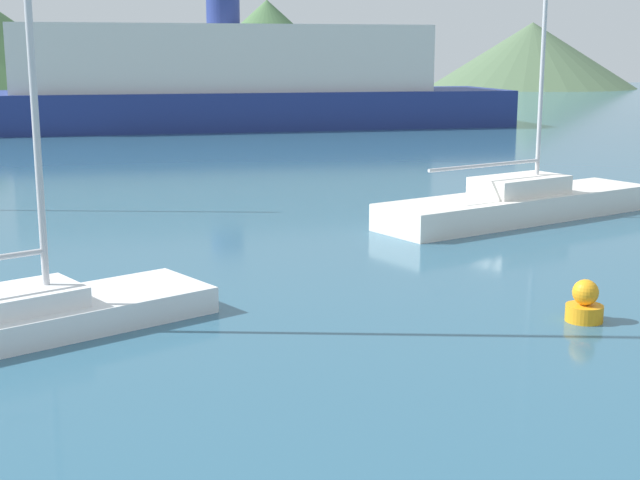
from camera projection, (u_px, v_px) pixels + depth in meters
name	position (u px, v px, depth m)	size (l,w,h in m)	color
sailboat_middle	(519.00, 203.00, 24.91)	(9.17, 4.61, 6.82)	white
sailboat_outer	(19.00, 314.00, 14.61)	(6.77, 4.24, 9.39)	white
ferry_distant	(225.00, 83.00, 55.14)	(36.07, 10.67, 7.83)	navy
buoy_marker	(585.00, 304.00, 15.43)	(0.65, 0.65, 0.75)	orange
hill_east	(267.00, 45.00, 109.29)	(24.76, 24.76, 10.90)	#476B42
hill_far_east	(532.00, 55.00, 118.04)	(27.25, 27.25, 8.50)	#4C6647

